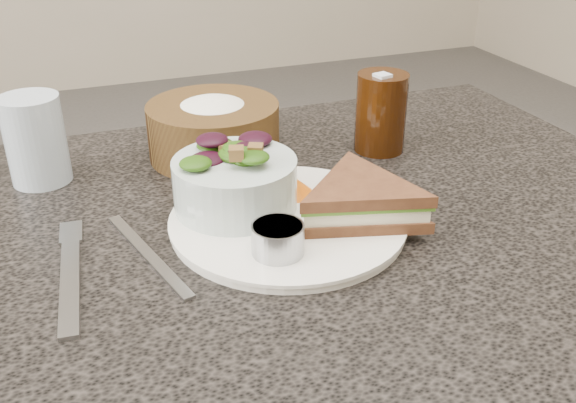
{
  "coord_description": "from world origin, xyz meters",
  "views": [
    {
      "loc": [
        -0.2,
        -0.57,
        1.1
      ],
      "look_at": [
        0.02,
        -0.0,
        0.78
      ],
      "focal_mm": 40.0,
      "sensor_mm": 36.0,
      "label": 1
    }
  ],
  "objects_px": {
    "dinner_plate": "(288,221)",
    "sandwich": "(361,200)",
    "salad_bowl": "(235,175)",
    "cola_glass": "(381,108)",
    "dressing_ramekin": "(278,239)",
    "bread_basket": "(213,121)",
    "water_glass": "(35,140)"
  },
  "relations": [
    {
      "from": "dinner_plate",
      "to": "sandwich",
      "type": "height_order",
      "value": "sandwich"
    },
    {
      "from": "salad_bowl",
      "to": "cola_glass",
      "type": "bearing_deg",
      "value": 24.82
    },
    {
      "from": "dinner_plate",
      "to": "dressing_ramekin",
      "type": "relative_size",
      "value": 4.87
    },
    {
      "from": "cola_glass",
      "to": "dinner_plate",
      "type": "bearing_deg",
      "value": -141.53
    },
    {
      "from": "sandwich",
      "to": "salad_bowl",
      "type": "xyz_separation_m",
      "value": [
        -0.12,
        0.07,
        0.02
      ]
    },
    {
      "from": "dressing_ramekin",
      "to": "bread_basket",
      "type": "xyz_separation_m",
      "value": [
        0.01,
        0.28,
        0.02
      ]
    },
    {
      "from": "sandwich",
      "to": "cola_glass",
      "type": "distance_m",
      "value": 0.22
    },
    {
      "from": "bread_basket",
      "to": "cola_glass",
      "type": "bearing_deg",
      "value": -15.7
    },
    {
      "from": "sandwich",
      "to": "water_glass",
      "type": "relative_size",
      "value": 1.49
    },
    {
      "from": "salad_bowl",
      "to": "bread_basket",
      "type": "height_order",
      "value": "bread_basket"
    },
    {
      "from": "salad_bowl",
      "to": "dinner_plate",
      "type": "bearing_deg",
      "value": -42.86
    },
    {
      "from": "salad_bowl",
      "to": "dressing_ramekin",
      "type": "xyz_separation_m",
      "value": [
        0.01,
        -0.11,
        -0.02
      ]
    },
    {
      "from": "bread_basket",
      "to": "water_glass",
      "type": "relative_size",
      "value": 1.6
    },
    {
      "from": "salad_bowl",
      "to": "cola_glass",
      "type": "relative_size",
      "value": 1.15
    },
    {
      "from": "bread_basket",
      "to": "cola_glass",
      "type": "distance_m",
      "value": 0.22
    },
    {
      "from": "sandwich",
      "to": "water_glass",
      "type": "xyz_separation_m",
      "value": [
        -0.32,
        0.24,
        0.02
      ]
    },
    {
      "from": "salad_bowl",
      "to": "water_glass",
      "type": "bearing_deg",
      "value": 139.21
    },
    {
      "from": "sandwich",
      "to": "salad_bowl",
      "type": "height_order",
      "value": "salad_bowl"
    },
    {
      "from": "dressing_ramekin",
      "to": "cola_glass",
      "type": "relative_size",
      "value": 0.44
    },
    {
      "from": "sandwich",
      "to": "bread_basket",
      "type": "distance_m",
      "value": 0.26
    },
    {
      "from": "bread_basket",
      "to": "water_glass",
      "type": "distance_m",
      "value": 0.22
    },
    {
      "from": "salad_bowl",
      "to": "dressing_ramekin",
      "type": "relative_size",
      "value": 2.61
    },
    {
      "from": "dinner_plate",
      "to": "water_glass",
      "type": "relative_size",
      "value": 2.34
    },
    {
      "from": "salad_bowl",
      "to": "bread_basket",
      "type": "xyz_separation_m",
      "value": [
        0.02,
        0.17,
        -0.0
      ]
    },
    {
      "from": "dinner_plate",
      "to": "dressing_ramekin",
      "type": "height_order",
      "value": "dressing_ramekin"
    },
    {
      "from": "sandwich",
      "to": "dressing_ramekin",
      "type": "relative_size",
      "value": 3.11
    },
    {
      "from": "dressing_ramekin",
      "to": "dinner_plate",
      "type": "bearing_deg",
      "value": 61.29
    },
    {
      "from": "sandwich",
      "to": "salad_bowl",
      "type": "bearing_deg",
      "value": 164.16
    },
    {
      "from": "dinner_plate",
      "to": "salad_bowl",
      "type": "xyz_separation_m",
      "value": [
        -0.05,
        0.04,
        0.04
      ]
    },
    {
      "from": "dinner_plate",
      "to": "sandwich",
      "type": "xyz_separation_m",
      "value": [
        0.07,
        -0.03,
        0.03
      ]
    },
    {
      "from": "water_glass",
      "to": "salad_bowl",
      "type": "bearing_deg",
      "value": -40.79
    },
    {
      "from": "cola_glass",
      "to": "salad_bowl",
      "type": "bearing_deg",
      "value": -155.18
    }
  ]
}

